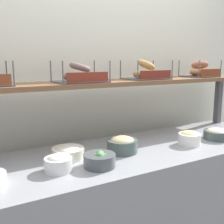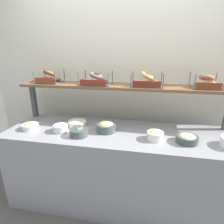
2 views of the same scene
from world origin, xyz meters
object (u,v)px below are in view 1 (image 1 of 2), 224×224
at_px(bagel_basket_poppy, 80,75).
at_px(bagel_basket_everything, 199,71).
at_px(bowl_cream_cheese, 58,163).
at_px(bowl_tuna_salad, 217,134).
at_px(bagel_basket_sesame, 146,73).
at_px(bowl_potato_salad, 68,152).
at_px(bowl_egg_salad, 189,138).
at_px(bowl_hummus, 122,144).
at_px(bowl_veggie_mix, 100,160).

height_order(bagel_basket_poppy, bagel_basket_everything, bagel_basket_everything).
bearing_deg(bowl_cream_cheese, bowl_tuna_salad, -0.07).
relative_size(bagel_basket_poppy, bagel_basket_sesame, 1.02).
relative_size(bowl_potato_salad, bowl_egg_salad, 1.27).
xyz_separation_m(bowl_egg_salad, bagel_basket_everything, (0.47, 0.38, 0.43)).
distance_m(bowl_egg_salad, bagel_basket_poppy, 0.86).
bearing_deg(bowl_hummus, bagel_basket_sesame, 35.98).
bearing_deg(bagel_basket_everything, bowl_veggie_mix, -160.12).
distance_m(bowl_potato_salad, bowl_hummus, 0.34).
distance_m(bowl_veggie_mix, bagel_basket_everything, 1.34).
bearing_deg(bowl_cream_cheese, bagel_basket_everything, 15.01).
height_order(bowl_potato_salad, bagel_basket_everything, bagel_basket_everything).
bearing_deg(bowl_hummus, bowl_tuna_salad, -6.99).
xyz_separation_m(bowl_hummus, bagel_basket_everything, (0.95, 0.28, 0.43)).
bearing_deg(bowl_veggie_mix, bowl_tuna_salad, 2.94).
bearing_deg(bowl_egg_salad, bagel_basket_poppy, 151.70).
bearing_deg(bowl_veggie_mix, bagel_basket_everything, 19.88).
bearing_deg(bowl_potato_salad, bowl_egg_salad, -11.09).
relative_size(bowl_cream_cheese, bagel_basket_poppy, 0.44).
bearing_deg(bowl_veggie_mix, bagel_basket_poppy, 80.39).
xyz_separation_m(bowl_hummus, bowl_tuna_salad, (0.76, -0.09, -0.01)).
bearing_deg(bowl_potato_salad, bagel_basket_poppy, 48.24).
relative_size(bowl_hummus, bowl_tuna_salad, 1.01).
height_order(bowl_hummus, bagel_basket_sesame, bagel_basket_sesame).
height_order(bowl_potato_salad, bowl_veggie_mix, bowl_veggie_mix).
relative_size(bowl_veggie_mix, bagel_basket_everything, 0.63).
bearing_deg(bagel_basket_everything, bowl_egg_salad, -140.96).
xyz_separation_m(bowl_cream_cheese, bowl_potato_salad, (0.11, 0.16, -0.01)).
bearing_deg(bowl_veggie_mix, bowl_potato_salad, 115.54).
xyz_separation_m(bowl_hummus, bagel_basket_sesame, (0.38, 0.27, 0.43)).
xyz_separation_m(bowl_veggie_mix, bagel_basket_poppy, (0.07, 0.40, 0.44)).
bearing_deg(bowl_tuna_salad, bowl_cream_cheese, 179.93).
relative_size(bowl_cream_cheese, bowl_potato_salad, 0.75).
distance_m(bowl_tuna_salad, bowl_veggie_mix, 1.00).
height_order(bowl_potato_salad, bagel_basket_sesame, bagel_basket_sesame).
bearing_deg(bowl_egg_salad, bagel_basket_everything, 39.04).
height_order(bowl_cream_cheese, bowl_veggie_mix, bowl_cream_cheese).
xyz_separation_m(bowl_potato_salad, bagel_basket_sesame, (0.71, 0.21, 0.44)).
xyz_separation_m(bowl_tuna_salad, bagel_basket_everything, (0.19, 0.38, 0.44)).
bearing_deg(bowl_egg_salad, bowl_cream_cheese, 179.91).
height_order(bowl_cream_cheese, bagel_basket_everything, bagel_basket_everything).
height_order(bowl_cream_cheese, bowl_tuna_salad, bowl_cream_cheese).
xyz_separation_m(bowl_veggie_mix, bagel_basket_sesame, (0.61, 0.42, 0.44)).
bearing_deg(bowl_tuna_salad, bowl_veggie_mix, -177.06).
bearing_deg(bowl_tuna_salad, bowl_potato_salad, 171.66).
bearing_deg(bowl_cream_cheese, bowl_potato_salad, 54.33).
distance_m(bowl_hummus, bowl_veggie_mix, 0.28).
relative_size(bowl_tuna_salad, bowl_egg_salad, 1.27).
distance_m(bagel_basket_sesame, bagel_basket_everything, 0.57).
distance_m(bowl_cream_cheese, bowl_tuna_salad, 1.22).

